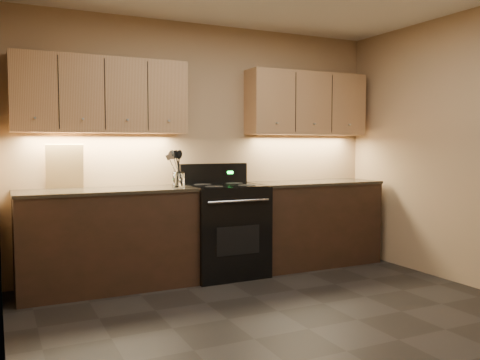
% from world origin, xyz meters
% --- Properties ---
extents(floor, '(4.00, 4.00, 0.00)m').
position_xyz_m(floor, '(0.00, 0.00, 0.00)').
color(floor, black).
rests_on(floor, ground).
extents(wall_back, '(4.00, 0.04, 2.60)m').
position_xyz_m(wall_back, '(0.00, 2.00, 1.30)').
color(wall_back, '#9D825C').
rests_on(wall_back, ground).
extents(counter_left, '(1.62, 0.62, 0.93)m').
position_xyz_m(counter_left, '(-1.10, 1.70, 0.47)').
color(counter_left, black).
rests_on(counter_left, ground).
extents(counter_right, '(1.46, 0.62, 0.93)m').
position_xyz_m(counter_right, '(1.18, 1.70, 0.47)').
color(counter_right, black).
rests_on(counter_right, ground).
extents(stove, '(0.76, 0.68, 1.14)m').
position_xyz_m(stove, '(0.08, 1.68, 0.48)').
color(stove, black).
rests_on(stove, ground).
extents(upper_cab_left, '(1.60, 0.30, 0.70)m').
position_xyz_m(upper_cab_left, '(-1.10, 1.85, 1.80)').
color(upper_cab_left, tan).
rests_on(upper_cab_left, wall_back).
extents(upper_cab_right, '(1.44, 0.30, 0.70)m').
position_xyz_m(upper_cab_right, '(1.18, 1.85, 1.80)').
color(upper_cab_right, tan).
rests_on(upper_cab_right, wall_back).
extents(outlet_plate, '(0.08, 0.01, 0.12)m').
position_xyz_m(outlet_plate, '(-1.30, 1.99, 1.12)').
color(outlet_plate, '#B2B5BA').
rests_on(outlet_plate, wall_back).
extents(utensil_crock, '(0.15, 0.15, 0.15)m').
position_xyz_m(utensil_crock, '(-0.42, 1.65, 1.00)').
color(utensil_crock, white).
rests_on(utensil_crock, counter_left).
extents(cutting_board, '(0.34, 0.14, 0.42)m').
position_xyz_m(cutting_board, '(-1.44, 1.94, 1.14)').
color(cutting_board, tan).
rests_on(cutting_board, counter_left).
extents(wooden_spoon, '(0.13, 0.15, 0.34)m').
position_xyz_m(wooden_spoon, '(-0.45, 1.64, 1.11)').
color(wooden_spoon, tan).
rests_on(wooden_spoon, utensil_crock).
extents(black_spoon, '(0.09, 0.11, 0.34)m').
position_xyz_m(black_spoon, '(-0.43, 1.67, 1.11)').
color(black_spoon, black).
rests_on(black_spoon, utensil_crock).
extents(black_turner, '(0.16, 0.12, 0.37)m').
position_xyz_m(black_turner, '(-0.40, 1.62, 1.12)').
color(black_turner, black).
rests_on(black_turner, utensil_crock).
extents(steel_spatula, '(0.23, 0.10, 0.35)m').
position_xyz_m(steel_spatula, '(-0.39, 1.67, 1.12)').
color(steel_spatula, silver).
rests_on(steel_spatula, utensil_crock).
extents(steel_skimmer, '(0.19, 0.12, 0.35)m').
position_xyz_m(steel_skimmer, '(-0.38, 1.64, 1.11)').
color(steel_skimmer, silver).
rests_on(steel_skimmer, utensil_crock).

